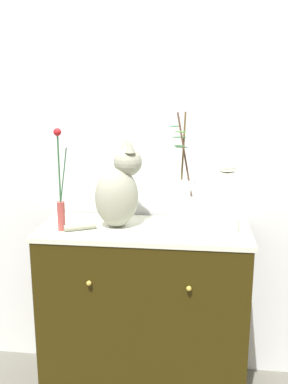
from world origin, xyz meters
TOP-DOWN VIEW (x-y plane):
  - wall_back at (0.00, 0.29)m, footprint 4.40×0.08m
  - sideboard at (0.00, -0.00)m, footprint 1.03×0.44m
  - cat_sitting at (-0.13, 0.01)m, footprint 0.38×0.26m
  - vase_slim_green at (-0.39, -0.08)m, footprint 0.06×0.04m
  - bowl_porcelain at (0.20, 0.03)m, footprint 0.18×0.18m
  - vase_glass_clear at (0.20, 0.03)m, footprint 0.14×0.18m
  - jar_lidded_porcelain at (0.39, -0.02)m, footprint 0.11×0.11m

SIDE VIEW (x-z plane):
  - sideboard at x=0.00m, z-range 0.00..0.92m
  - bowl_porcelain at x=0.20m, z-range 0.92..0.97m
  - vase_glass_clear at x=0.20m, z-range 0.83..1.34m
  - vase_slim_green at x=-0.39m, z-range 0.84..1.33m
  - jar_lidded_porcelain at x=0.39m, z-range 0.90..1.27m
  - cat_sitting at x=-0.13m, z-range 0.88..1.31m
  - wall_back at x=0.00m, z-range 0.00..2.60m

